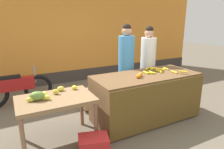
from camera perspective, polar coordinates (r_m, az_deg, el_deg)
ground_plane at (r=3.98m, az=4.50°, el=-13.42°), size 24.00×24.00×0.00m
market_wall_back at (r=6.38m, az=-10.75°, el=10.81°), size 9.22×0.23×2.90m
fruit_stall_counter at (r=3.98m, az=9.63°, el=-6.35°), size 2.05×0.90×0.91m
side_table_wooden at (r=3.23m, az=-15.75°, el=-7.91°), size 1.15×0.76×0.76m
banana_bunch_pile at (r=4.09m, az=13.12°, el=1.13°), size 0.67×0.73×0.07m
orange_pile at (r=3.62m, az=7.80°, el=-0.27°), size 0.18×0.15×0.08m
mango_papaya_pile at (r=3.22m, az=-18.62°, el=-5.39°), size 0.85×0.39×0.14m
vendor_woman_blue_shirt at (r=4.37m, az=4.04°, el=2.32°), size 0.34×0.34×1.83m
vendor_woman_white_shirt at (r=4.68m, az=10.15°, el=2.62°), size 0.34×0.34×1.78m
parked_motorcycle at (r=5.05m, az=-25.68°, el=-3.55°), size 1.60×0.18×0.88m
produce_crate at (r=3.14m, az=-5.26°, el=-19.31°), size 0.51×0.43×0.26m
produce_sack at (r=4.34m, az=-7.08°, el=-7.11°), size 0.44×0.46×0.52m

